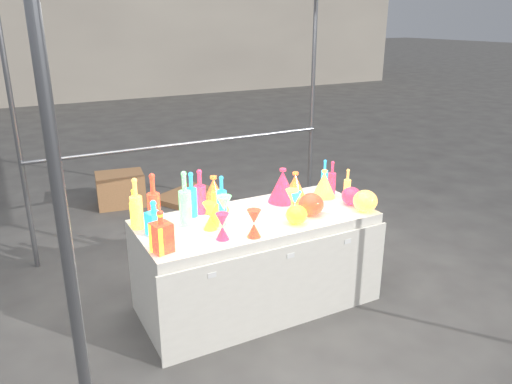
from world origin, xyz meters
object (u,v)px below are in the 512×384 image
display_table (257,262)px  lampshade_0 (214,193)px  bottle_0 (135,207)px  globe_0 (296,216)px  cardboard_box_closed (121,189)px  hourglass_0 (254,224)px  decanter_0 (161,232)px

display_table → lampshade_0: 0.63m
bottle_0 → globe_0: bottle_0 is taller
globe_0 → lampshade_0: (-0.42, 0.54, 0.08)m
cardboard_box_closed → bottle_0: bottle_0 is taller
cardboard_box_closed → globe_0: globe_0 is taller
globe_0 → bottle_0: bearing=153.6°
cardboard_box_closed → hourglass_0: size_ratio=2.80×
display_table → bottle_0: size_ratio=6.54×
hourglass_0 → globe_0: hourglass_0 is taller
lampshade_0 → decanter_0: bearing=-138.2°
decanter_0 → hourglass_0: bearing=-23.3°
display_table → lampshade_0: lampshade_0 is taller
cardboard_box_closed → bottle_0: 2.61m
display_table → cardboard_box_closed: (-0.42, 2.75, -0.17)m
lampshade_0 → hourglass_0: bearing=-85.6°
display_table → bottle_0: (-0.85, 0.27, 0.52)m
display_table → decanter_0: size_ratio=6.56×
bottle_0 → globe_0: bearing=-26.4°
decanter_0 → lampshade_0: (0.59, 0.52, -0.00)m
cardboard_box_closed → hourglass_0: hourglass_0 is taller
display_table → globe_0: size_ratio=11.79×
globe_0 → decanter_0: bearing=178.9°
cardboard_box_closed → lampshade_0: lampshade_0 is taller
decanter_0 → globe_0: bearing=-17.5°
cardboard_box_closed → decanter_0: 3.08m
bottle_0 → lampshade_0: bearing=1.5°
cardboard_box_closed → hourglass_0: bearing=-77.4°
display_table → globe_0: bearing=-51.3°
bottle_0 → globe_0: 1.17m
display_table → hourglass_0: hourglass_0 is taller
cardboard_box_closed → decanter_0: bearing=-89.3°
decanter_0 → hourglass_0: (0.63, -0.08, -0.04)m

